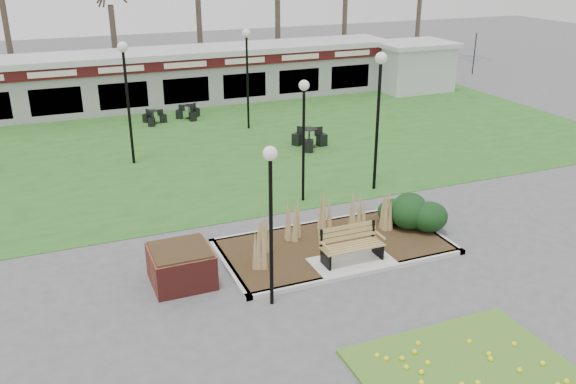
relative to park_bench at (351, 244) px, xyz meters
name	(u,v)px	position (x,y,z in m)	size (l,w,h in m)	color
ground	(354,268)	(0.00, -0.25, -0.59)	(100.00, 100.00, 0.00)	#515154
lawn	(223,143)	(0.00, 11.75, -0.58)	(34.00, 16.00, 0.02)	#235A1C
flower_bed	(464,368)	(0.00, -4.85, -0.52)	(4.20, 3.00, 0.16)	#3C6B1E
planting_bed	(372,227)	(1.27, 1.10, -0.22)	(6.75, 3.40, 1.27)	#322314
park_bench	(351,244)	(0.00, 0.00, 0.00)	(1.70, 0.66, 0.93)	#A28649
brick_planter	(181,265)	(-4.40, 0.75, -0.11)	(1.50, 1.50, 0.95)	maroon
food_pavilion	(179,76)	(0.00, 19.71, 0.89)	(24.60, 3.40, 2.90)	#969698
service_hut	(413,66)	(13.50, 17.75, 0.86)	(4.40, 3.40, 2.83)	silver
lamp_post_near_left	(379,91)	(3.33, 4.53, 2.88)	(0.40, 0.40, 4.76)	black
lamp_post_mid_left	(271,192)	(-2.65, -1.05, 2.27)	(0.33, 0.33, 3.93)	black
lamp_post_mid_right	(304,115)	(0.59, 4.50, 2.38)	(0.34, 0.34, 4.07)	black
lamp_post_far_right	(247,57)	(1.77, 13.50, 2.74)	(0.38, 0.38, 4.57)	black
lamp_post_far_left	(125,76)	(-4.03, 10.52, 2.85)	(0.39, 0.39, 4.71)	black
bistro_set_b	(154,119)	(-2.18, 16.04, -0.36)	(1.10, 1.20, 0.64)	black
bistro_set_c	(189,114)	(-0.38, 16.30, -0.34)	(1.27, 1.17, 0.68)	black
bistro_set_d	(309,141)	(3.19, 9.73, -0.30)	(1.38, 1.54, 0.82)	black
patio_umbrella	(472,71)	(15.13, 14.41, 1.01)	(2.27, 2.30, 2.52)	black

